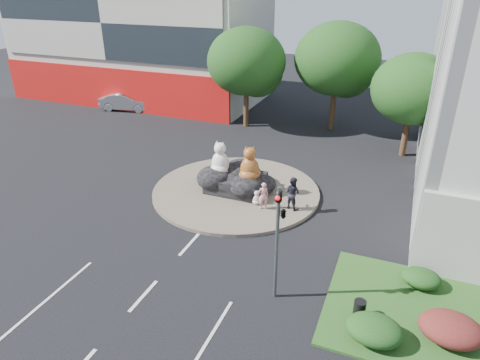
{
  "coord_description": "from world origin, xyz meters",
  "views": [
    {
      "loc": [
        8.8,
        -11.27,
        11.89
      ],
      "look_at": [
        1.14,
        7.82,
        2.0
      ],
      "focal_mm": 32.0,
      "sensor_mm": 36.0,
      "label": 1
    }
  ],
  "objects_px": {
    "kitten_white": "(257,197)",
    "parked_car": "(127,102)",
    "cat_tabby": "(250,163)",
    "cat_white": "(220,158)",
    "litter_bin": "(359,309)",
    "kitten_calico": "(210,185)",
    "pedestrian_dark": "(292,193)",
    "pedestrian_pink": "(263,196)"
  },
  "relations": [
    {
      "from": "kitten_calico",
      "to": "kitten_white",
      "type": "bearing_deg",
      "value": -4.18
    },
    {
      "from": "cat_tabby",
      "to": "pedestrian_dark",
      "type": "relative_size",
      "value": 1.12
    },
    {
      "from": "cat_white",
      "to": "pedestrian_pink",
      "type": "relative_size",
      "value": 1.31
    },
    {
      "from": "litter_bin",
      "to": "pedestrian_pink",
      "type": "bearing_deg",
      "value": 133.53
    },
    {
      "from": "parked_car",
      "to": "kitten_white",
      "type": "bearing_deg",
      "value": -138.38
    },
    {
      "from": "cat_white",
      "to": "pedestrian_dark",
      "type": "relative_size",
      "value": 1.11
    },
    {
      "from": "parked_car",
      "to": "cat_tabby",
      "type": "bearing_deg",
      "value": -137.45
    },
    {
      "from": "cat_white",
      "to": "kitten_white",
      "type": "relative_size",
      "value": 2.43
    },
    {
      "from": "cat_white",
      "to": "pedestrian_dark",
      "type": "height_order",
      "value": "cat_white"
    },
    {
      "from": "pedestrian_pink",
      "to": "parked_car",
      "type": "xyz_separation_m",
      "value": [
        -18.73,
        13.83,
        -0.15
      ]
    },
    {
      "from": "cat_white",
      "to": "kitten_calico",
      "type": "distance_m",
      "value": 1.74
    },
    {
      "from": "kitten_white",
      "to": "pedestrian_pink",
      "type": "distance_m",
      "value": 0.72
    },
    {
      "from": "pedestrian_dark",
      "to": "litter_bin",
      "type": "relative_size",
      "value": 2.7
    },
    {
      "from": "pedestrian_dark",
      "to": "cat_white",
      "type": "bearing_deg",
      "value": 9.54
    },
    {
      "from": "pedestrian_dark",
      "to": "parked_car",
      "type": "distance_m",
      "value": 24.13
    },
    {
      "from": "kitten_calico",
      "to": "kitten_white",
      "type": "height_order",
      "value": "kitten_white"
    },
    {
      "from": "cat_white",
      "to": "parked_car",
      "type": "relative_size",
      "value": 0.4
    },
    {
      "from": "kitten_white",
      "to": "litter_bin",
      "type": "height_order",
      "value": "kitten_white"
    },
    {
      "from": "pedestrian_dark",
      "to": "litter_bin",
      "type": "distance_m",
      "value": 8.43
    },
    {
      "from": "cat_tabby",
      "to": "pedestrian_pink",
      "type": "distance_m",
      "value": 2.26
    },
    {
      "from": "cat_white",
      "to": "parked_car",
      "type": "height_order",
      "value": "cat_white"
    },
    {
      "from": "cat_tabby",
      "to": "pedestrian_dark",
      "type": "bearing_deg",
      "value": -26.15
    },
    {
      "from": "cat_white",
      "to": "kitten_calico",
      "type": "bearing_deg",
      "value": -108.05
    },
    {
      "from": "cat_tabby",
      "to": "parked_car",
      "type": "distance_m",
      "value": 21.42
    },
    {
      "from": "cat_tabby",
      "to": "kitten_calico",
      "type": "bearing_deg",
      "value": -175.01
    },
    {
      "from": "pedestrian_dark",
      "to": "pedestrian_pink",
      "type": "bearing_deg",
      "value": 43.54
    },
    {
      "from": "kitten_calico",
      "to": "parked_car",
      "type": "height_order",
      "value": "parked_car"
    },
    {
      "from": "litter_bin",
      "to": "parked_car",
      "type": "bearing_deg",
      "value": 140.81
    },
    {
      "from": "kitten_calico",
      "to": "cat_white",
      "type": "bearing_deg",
      "value": 69.81
    },
    {
      "from": "cat_white",
      "to": "litter_bin",
      "type": "height_order",
      "value": "cat_white"
    },
    {
      "from": "kitten_white",
      "to": "pedestrian_pink",
      "type": "relative_size",
      "value": 0.54
    },
    {
      "from": "pedestrian_pink",
      "to": "cat_white",
      "type": "bearing_deg",
      "value": -57.05
    },
    {
      "from": "kitten_white",
      "to": "pedestrian_pink",
      "type": "xyz_separation_m",
      "value": [
        0.51,
        -0.36,
        0.36
      ]
    },
    {
      "from": "kitten_white",
      "to": "pedestrian_pink",
      "type": "bearing_deg",
      "value": -69.77
    },
    {
      "from": "cat_white",
      "to": "litter_bin",
      "type": "bearing_deg",
      "value": -34.73
    },
    {
      "from": "cat_tabby",
      "to": "pedestrian_pink",
      "type": "relative_size",
      "value": 1.33
    },
    {
      "from": "kitten_white",
      "to": "parked_car",
      "type": "xyz_separation_m",
      "value": [
        -18.22,
        13.47,
        0.22
      ]
    },
    {
      "from": "parked_car",
      "to": "litter_bin",
      "type": "xyz_separation_m",
      "value": [
        24.81,
        -20.23,
        -0.38
      ]
    },
    {
      "from": "litter_bin",
      "to": "kitten_calico",
      "type": "bearing_deg",
      "value": 143.43
    },
    {
      "from": "kitten_white",
      "to": "cat_white",
      "type": "bearing_deg",
      "value": 121.76
    },
    {
      "from": "cat_white",
      "to": "cat_tabby",
      "type": "relative_size",
      "value": 0.99
    },
    {
      "from": "cat_white",
      "to": "cat_tabby",
      "type": "distance_m",
      "value": 1.92
    }
  ]
}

